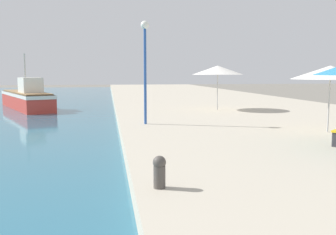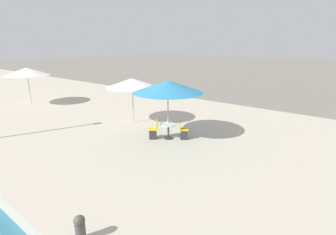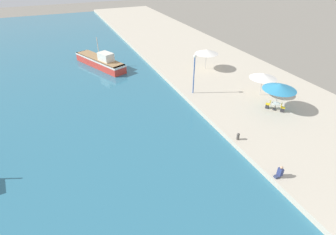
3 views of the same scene
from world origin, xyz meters
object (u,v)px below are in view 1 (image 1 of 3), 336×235
object	(u,v)px
fishing_boat_mid	(27,98)
cafe_umbrella_striped	(218,70)
cafe_umbrella_white	(330,72)
lamppost	(145,55)
mooring_bollard	(159,171)

from	to	relation	value
fishing_boat_mid	cafe_umbrella_striped	bearing A→B (deg)	-54.39
fishing_boat_mid	cafe_umbrella_white	world-z (taller)	fishing_boat_mid
cafe_umbrella_white	cafe_umbrella_striped	bearing A→B (deg)	99.98
fishing_boat_mid	lamppost	world-z (taller)	lamppost
mooring_bollard	cafe_umbrella_striped	bearing A→B (deg)	69.51
fishing_boat_mid	mooring_bollard	bearing A→B (deg)	-95.98
cafe_umbrella_white	mooring_bollard	size ratio (longest dim) A/B	4.53
lamppost	cafe_umbrella_white	bearing A→B (deg)	-26.91
cafe_umbrella_striped	lamppost	world-z (taller)	lamppost
cafe_umbrella_striped	mooring_bollard	size ratio (longest dim) A/B	4.85
mooring_bollard	lamppost	bearing A→B (deg)	86.01
cafe_umbrella_striped	mooring_bollard	world-z (taller)	cafe_umbrella_striped
cafe_umbrella_white	cafe_umbrella_striped	xyz separation A→B (m)	(-1.66, 9.41, 0.16)
mooring_bollard	lamppost	size ratio (longest dim) A/B	0.14
cafe_umbrella_white	lamppost	world-z (taller)	lamppost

